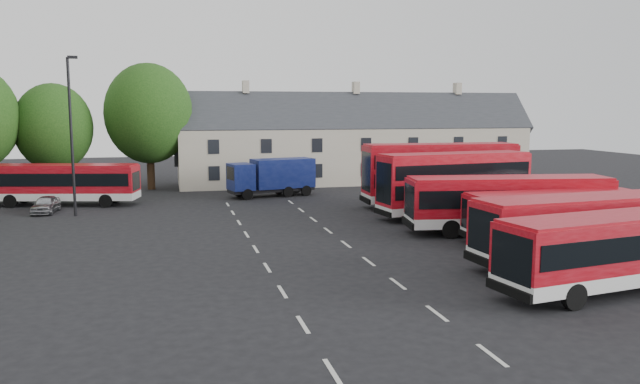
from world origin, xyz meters
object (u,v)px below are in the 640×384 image
at_px(bus_row_a, 623,245).
at_px(bus_dd_south, 454,181).
at_px(lamppost, 72,132).
at_px(silver_car, 46,204).
at_px(box_truck, 273,175).

xyz_separation_m(bus_row_a, bus_dd_south, (1.12, 17.77, 0.61)).
distance_m(bus_dd_south, lamppost, 26.43).
bearing_deg(silver_car, bus_row_a, -39.97).
bearing_deg(lamppost, silver_car, 141.22).
bearing_deg(lamppost, box_truck, 23.13).
height_order(bus_row_a, silver_car, bus_row_a).
xyz_separation_m(bus_row_a, silver_car, (-26.48, 26.23, -1.30)).
relative_size(bus_row_a, lamppost, 1.05).
height_order(silver_car, lamppost, lamppost).
relative_size(bus_row_a, bus_dd_south, 1.04).
bearing_deg(bus_row_a, silver_car, 126.30).
relative_size(bus_dd_south, box_truck, 1.45).
bearing_deg(box_truck, lamppost, -169.70).
bearing_deg(bus_dd_south, lamppost, 157.86).
distance_m(box_truck, silver_car, 17.81).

